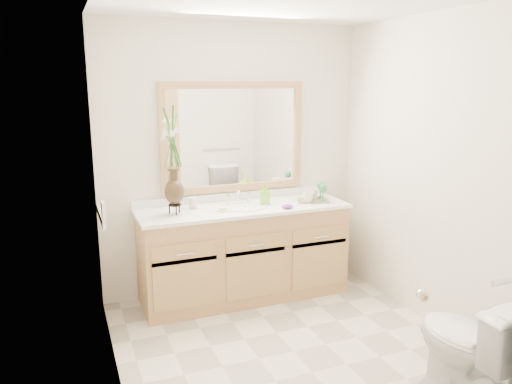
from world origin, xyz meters
name	(u,v)px	position (x,y,z in m)	size (l,w,h in m)	color
floor	(293,351)	(0.00, 0.00, 0.00)	(2.60, 2.60, 0.00)	beige
wall_back	(233,160)	(0.00, 1.30, 1.20)	(2.40, 0.02, 2.40)	silver
wall_front	(430,247)	(0.00, -1.30, 1.20)	(2.40, 0.02, 2.40)	silver
wall_left	(110,204)	(-1.20, 0.00, 1.20)	(0.02, 2.60, 2.40)	silver
wall_right	(440,176)	(1.20, 0.00, 1.20)	(0.02, 2.60, 2.40)	silver
vanity	(244,254)	(0.00, 1.01, 0.40)	(1.80, 0.55, 0.80)	tan
counter	(244,208)	(0.00, 1.01, 0.82)	(1.84, 0.57, 0.03)	white
sink	(245,213)	(0.00, 1.00, 0.78)	(0.38, 0.34, 0.23)	white
mirror	(233,137)	(0.00, 1.28, 1.41)	(1.32, 0.04, 0.97)	white
switch_plate	(103,210)	(-1.19, 0.76, 0.98)	(0.02, 0.12, 0.12)	white
door	(366,300)	(-0.30, -1.29, 1.00)	(0.80, 0.03, 2.00)	tan
toilet	(471,348)	(0.70, -0.92, 0.37)	(0.42, 0.75, 0.74)	white
flower_vase	(173,150)	(-0.61, 1.00, 1.36)	(0.19, 0.19, 0.78)	black
tumbler	(194,203)	(-0.42, 1.12, 0.88)	(0.07, 0.07, 0.10)	beige
soap_dish	(223,210)	(-0.22, 0.94, 0.84)	(0.10, 0.10, 0.03)	beige
soap_bottle	(265,195)	(0.20, 1.04, 0.91)	(0.08, 0.08, 0.17)	#7ECD30
purple_dish	(287,207)	(0.32, 0.82, 0.85)	(0.10, 0.08, 0.03)	#55246C
tray	(313,201)	(0.66, 0.97, 0.84)	(0.28, 0.19, 0.01)	brown
mug_left	(308,196)	(0.58, 0.93, 0.89)	(0.10, 0.09, 0.10)	beige
mug_right	(313,194)	(0.67, 1.00, 0.89)	(0.10, 0.09, 0.10)	beige
goblet_front	(323,190)	(0.72, 0.91, 0.95)	(0.07, 0.07, 0.15)	#28783D
goblet_back	(321,187)	(0.76, 1.04, 0.94)	(0.07, 0.07, 0.15)	#28783D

